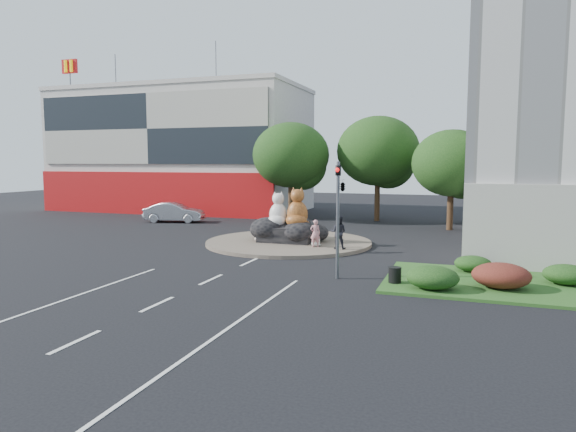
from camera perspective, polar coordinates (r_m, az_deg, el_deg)
name	(u,v)px	position (r m, az deg, el deg)	size (l,w,h in m)	color
ground	(211,280)	(22.18, -8.55, -7.02)	(120.00, 120.00, 0.00)	black
roundabout_island	(289,242)	(31.18, 0.07, -2.95)	(10.00, 10.00, 0.20)	brown
rock_plinth	(289,233)	(31.10, 0.07, -1.95)	(3.20, 2.60, 0.90)	black
shophouse_block	(182,150)	(54.78, -11.70, 7.22)	(25.20, 12.30, 17.40)	beige
grass_verge	(513,285)	(22.69, 23.68, -7.02)	(10.00, 6.00, 0.12)	#23511B
tree_left	(292,158)	(43.48, 0.43, 6.43)	(6.46, 6.46, 8.27)	#382314
tree_mid	(379,155)	(43.71, 10.07, 6.74)	(6.84, 6.84, 8.76)	#382314
tree_right	(453,166)	(39.15, 17.82, 5.26)	(5.70, 5.70, 7.30)	#382314
hedge_near_green	(432,277)	(20.59, 15.75, -6.58)	(2.00, 1.60, 0.90)	#123310
hedge_red	(501,276)	(21.56, 22.61, -6.13)	(2.20, 1.76, 0.99)	#4A1C13
hedge_mid_green	(567,275)	(23.33, 28.56, -5.73)	(1.80, 1.44, 0.81)	#123310
hedge_back_green	(473,264)	(24.30, 19.87, -5.01)	(1.60, 1.28, 0.72)	#123310
traffic_light	(340,194)	(21.71, 5.82, 2.41)	(0.44, 1.24, 5.00)	#595B60
street_lamp	(527,171)	(27.20, 25.03, 4.58)	(2.34, 0.22, 8.06)	#595B60
cat_white	(278,209)	(30.89, -1.10, 0.81)	(1.27, 1.10, 2.11)	silver
cat_tabby	(297,207)	(30.42, 1.05, 0.99)	(1.43, 1.24, 2.39)	#BF5727
kitten_calico	(258,235)	(30.86, -3.37, -2.08)	(0.50, 0.43, 0.83)	beige
kitten_white	(316,238)	(29.16, 3.13, -2.49)	(0.54, 0.47, 0.90)	white
pedestrian_pink	(315,233)	(28.86, 3.05, -1.94)	(0.56, 0.37, 1.55)	#D0878C
pedestrian_dark	(338,232)	(28.33, 5.63, -1.81)	(0.90, 0.70, 1.85)	black
parked_car	(174,212)	(43.28, -12.53, 0.39)	(1.70, 4.87, 1.60)	#AAABB2
litter_bin	(395,275)	(21.29, 11.79, -6.42)	(0.52, 0.52, 0.64)	black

